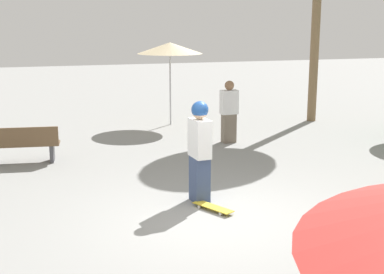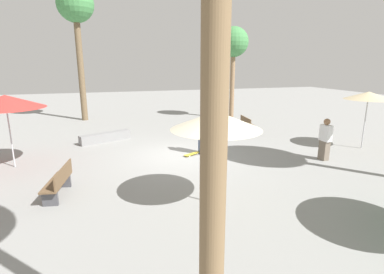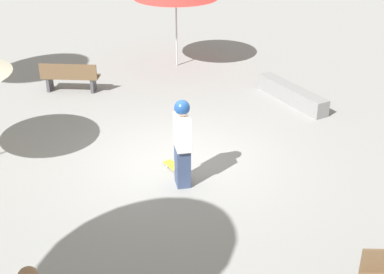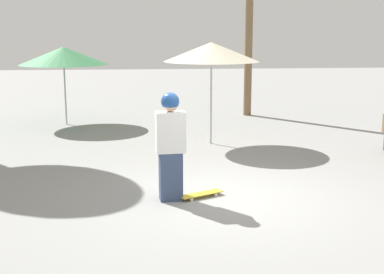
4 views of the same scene
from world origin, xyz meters
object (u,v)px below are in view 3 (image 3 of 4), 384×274
(skateboard, at_px, (177,169))
(bench_far, at_px, (70,77))
(skater_main, at_px, (182,140))
(concrete_ledge, at_px, (292,94))

(skateboard, relative_size, bench_far, 0.48)
(skater_main, distance_m, skateboard, 1.06)
(skater_main, relative_size, skateboard, 2.27)
(bench_far, bearing_deg, skater_main, -52.97)
(concrete_ledge, bearing_deg, bench_far, 166.71)
(concrete_ledge, bearing_deg, skater_main, -130.62)
(skater_main, xyz_separation_m, bench_far, (-2.67, 5.26, -0.55))
(skater_main, distance_m, bench_far, 5.92)
(skateboard, distance_m, bench_far, 5.42)
(concrete_ledge, height_order, bench_far, bench_far)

